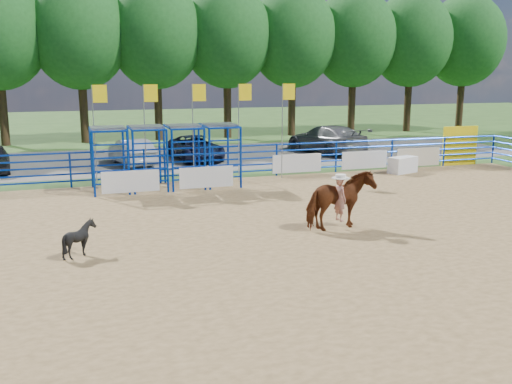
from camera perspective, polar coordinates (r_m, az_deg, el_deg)
ground at (r=16.12m, az=4.13°, el=-5.02°), size 120.00×120.00×0.00m
arena_dirt at (r=16.12m, az=4.13°, el=-4.99°), size 30.00×20.00×0.02m
gravel_strip at (r=32.16m, az=-7.27°, el=3.43°), size 40.00×10.00×0.01m
announcer_table at (r=27.79m, az=14.46°, el=2.64°), size 1.56×1.09×0.76m
horse_and_rider at (r=17.28m, az=8.40°, el=-0.69°), size 2.23×1.31×2.35m
calf at (r=15.39m, az=-17.23°, el=-4.46°), size 0.90×0.82×0.94m
car_b at (r=29.95m, az=-12.31°, el=3.93°), size 2.19×4.25×1.33m
car_c at (r=31.23m, az=-6.04°, el=4.42°), size 2.58×4.85×1.30m
car_d at (r=34.01m, az=7.04°, el=5.28°), size 3.69×6.02×1.63m
perimeter_fence at (r=15.92m, az=4.17°, el=-2.44°), size 30.10×20.10×1.50m
chute_assembly at (r=23.70m, az=-8.18°, el=3.46°), size 19.32×2.41×4.20m
treeline at (r=40.80m, az=-10.01°, el=15.72°), size 56.40×6.40×11.24m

